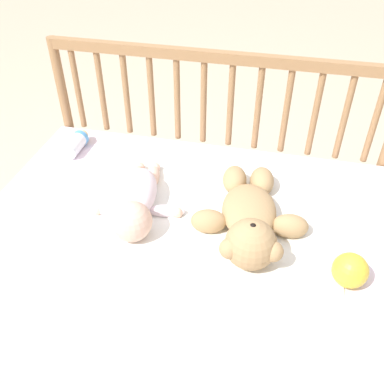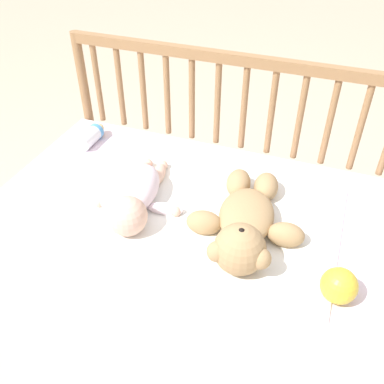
# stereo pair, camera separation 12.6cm
# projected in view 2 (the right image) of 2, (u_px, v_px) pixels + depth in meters

# --- Properties ---
(ground_plane) EXTENTS (12.00, 12.00, 0.00)m
(ground_plane) POSITION_uv_depth(u_px,v_px,m) (193.00, 309.00, 1.64)
(ground_plane) COLOR #C6B293
(crib_mattress) EXTENTS (1.22, 0.70, 0.52)m
(crib_mattress) POSITION_uv_depth(u_px,v_px,m) (193.00, 263.00, 1.47)
(crib_mattress) COLOR silver
(crib_mattress) RESTS_ON ground_plane
(crib_rail) EXTENTS (1.22, 0.04, 0.87)m
(crib_rail) POSITION_uv_depth(u_px,v_px,m) (230.00, 121.00, 1.52)
(crib_rail) COLOR #997047
(crib_rail) RESTS_ON ground_plane
(blanket) EXTENTS (0.84, 0.53, 0.01)m
(blanket) POSITION_uv_depth(u_px,v_px,m) (195.00, 212.00, 1.28)
(blanket) COLOR white
(blanket) RESTS_ON crib_mattress
(teddy_bear) EXTENTS (0.33, 0.44, 0.14)m
(teddy_bear) POSITION_uv_depth(u_px,v_px,m) (245.00, 223.00, 1.18)
(teddy_bear) COLOR tan
(teddy_bear) RESTS_ON crib_mattress
(baby) EXTENTS (0.28, 0.38, 0.12)m
(baby) POSITION_uv_depth(u_px,v_px,m) (138.00, 196.00, 1.27)
(baby) COLOR white
(baby) RESTS_ON crib_mattress
(toy_ball) EXTENTS (0.09, 0.09, 0.09)m
(toy_ball) POSITION_uv_depth(u_px,v_px,m) (339.00, 286.00, 1.01)
(toy_ball) COLOR yellow
(toy_ball) RESTS_ON crib_mattress
(baby_bottle) EXTENTS (0.06, 0.14, 0.06)m
(baby_bottle) POSITION_uv_depth(u_px,v_px,m) (91.00, 136.00, 1.58)
(baby_bottle) COLOR white
(baby_bottle) RESTS_ON crib_mattress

